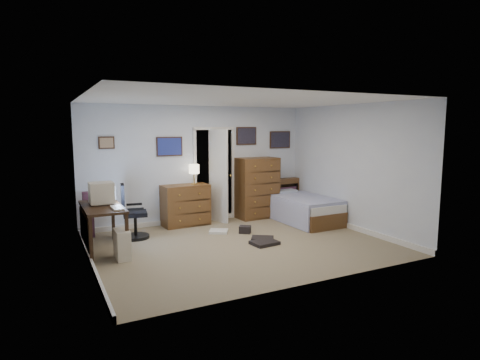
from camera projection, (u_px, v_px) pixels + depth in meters
name	position (u px, v px, depth m)	size (l,w,h in m)	color
floor	(240.00, 245.00, 7.05)	(5.00, 4.00, 0.02)	gray
computer_desk	(97.00, 217.00, 6.57)	(0.62, 1.33, 0.76)	#321F10
crt_monitor	(102.00, 193.00, 6.71)	(0.40, 0.37, 0.37)	beige
keyboard	(117.00, 208.00, 6.36)	(0.15, 0.41, 0.02)	beige
pc_tower	(122.00, 244.00, 6.26)	(0.21, 0.43, 0.46)	beige
office_chair	(132.00, 218.00, 7.37)	(0.57, 0.57, 1.02)	black
media_stack	(88.00, 215.00, 7.46)	(0.17, 0.17, 0.86)	maroon
low_dresser	(186.00, 205.00, 8.39)	(0.96, 0.48, 0.86)	brown
table_lamp	(194.00, 170.00, 8.38)	(0.23, 0.23, 0.42)	gold
doorway	(209.00, 174.00, 9.09)	(0.96, 1.12, 2.05)	black
tall_dresser	(257.00, 188.00, 9.09)	(0.93, 0.55, 1.36)	brown
headboard_bookcase	(281.00, 195.00, 9.55)	(0.94, 0.29, 0.83)	brown
bed	(302.00, 209.00, 8.74)	(1.01, 1.85, 0.60)	brown
wall_posters	(223.00, 141.00, 8.83)	(4.38, 0.04, 0.60)	#331E11
floor_clutter	(249.00, 236.00, 7.44)	(1.00, 1.51, 0.14)	black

